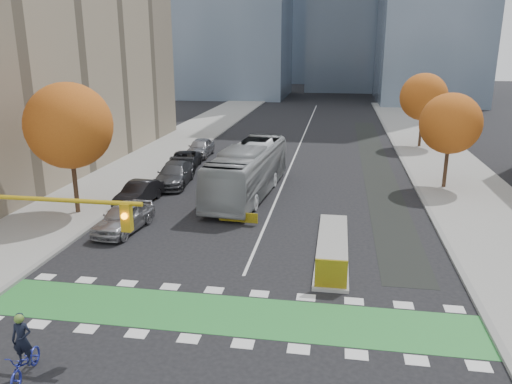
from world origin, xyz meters
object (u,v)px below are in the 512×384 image
(tree_east_far, at_px, (424,97))
(parked_car_e, at_px, (200,147))
(parked_car_b, at_px, (139,193))
(parked_car_d, at_px, (184,161))
(hazard_board, at_px, (331,274))
(parked_car_a, at_px, (124,217))
(tree_east_near, at_px, (450,124))
(cyclist, at_px, (25,357))
(bus, at_px, (248,170))
(tree_west, at_px, (69,126))
(parked_car_c, at_px, (174,174))

(tree_east_far, xyz_separation_m, parked_car_e, (-21.50, -7.94, -4.39))
(parked_car_b, bearing_deg, parked_car_d, 95.37)
(hazard_board, bearing_deg, parked_car_a, 155.19)
(parked_car_a, bearing_deg, parked_car_d, 100.37)
(tree_east_near, xyz_separation_m, parked_car_b, (-21.00, -7.31, -4.11))
(cyclist, xyz_separation_m, parked_car_d, (-3.50, 28.03, -0.02))
(bus, relative_size, parked_car_d, 2.43)
(tree_east_near, bearing_deg, parked_car_d, 172.70)
(bus, bearing_deg, tree_east_near, 20.67)
(bus, height_order, parked_car_b, bus)
(hazard_board, xyz_separation_m, parked_car_a, (-11.88, 5.49, 0.02))
(tree_east_far, xyz_separation_m, parked_car_a, (-20.38, -28.31, -4.42))
(tree_west, bearing_deg, tree_east_far, 46.70)
(parked_car_b, relative_size, parked_car_c, 0.81)
(tree_west, bearing_deg, parked_car_b, 41.88)
(hazard_board, xyz_separation_m, tree_west, (-16.00, 7.80, 4.82))
(parked_car_a, distance_m, parked_car_c, 10.00)
(cyclist, height_order, parked_car_b, cyclist)
(hazard_board, height_order, parked_car_e, parked_car_e)
(tree_west, xyz_separation_m, parked_car_b, (3.00, 2.69, -4.86))
(tree_east_near, xyz_separation_m, parked_car_a, (-19.88, -12.31, -4.04))
(parked_car_b, height_order, parked_car_c, parked_car_c)
(bus, distance_m, parked_car_c, 6.35)
(tree_west, relative_size, parked_car_c, 1.45)
(tree_east_far, distance_m, bus, 25.04)
(hazard_board, distance_m, tree_west, 18.44)
(parked_car_d, bearing_deg, parked_car_c, -87.57)
(cyclist, bearing_deg, parked_car_a, 92.00)
(bus, distance_m, parked_car_a, 10.13)
(tree_west, bearing_deg, parked_car_a, -29.26)
(tree_east_far, height_order, parked_car_b, tree_east_far)
(tree_east_far, bearing_deg, parked_car_b, -132.69)
(parked_car_c, bearing_deg, parked_car_a, -92.82)
(tree_east_far, bearing_deg, parked_car_a, -125.74)
(parked_car_c, bearing_deg, parked_car_b, -103.88)
(tree_west, xyz_separation_m, parked_car_a, (4.12, -2.31, -4.80))
(tree_west, height_order, parked_car_e, tree_west)
(tree_west, relative_size, parked_car_d, 1.56)
(hazard_board, relative_size, parked_car_e, 0.28)
(hazard_board, height_order, cyclist, cyclist)
(tree_west, xyz_separation_m, bus, (9.86, 5.99, -3.83))
(tree_east_near, height_order, bus, tree_east_near)
(cyclist, bearing_deg, tree_west, 104.63)
(tree_west, relative_size, parked_car_b, 1.80)
(parked_car_b, bearing_deg, tree_east_far, 52.68)
(tree_west, distance_m, tree_east_far, 35.73)
(tree_east_near, bearing_deg, tree_east_far, 88.21)
(bus, distance_m, parked_car_e, 13.92)
(tree_east_far, bearing_deg, parked_car_d, -148.24)
(tree_west, height_order, tree_east_near, tree_west)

